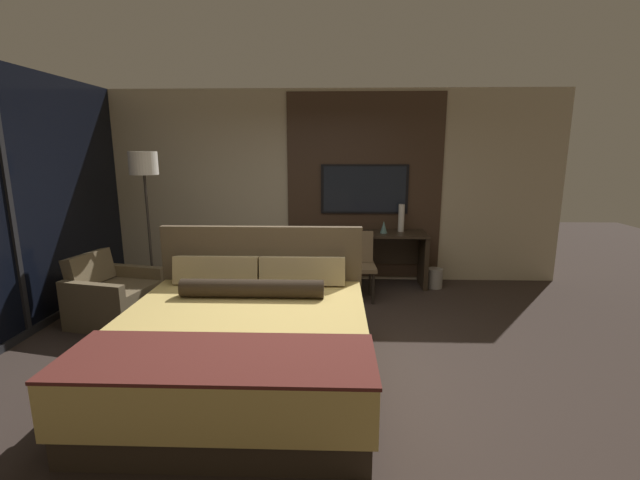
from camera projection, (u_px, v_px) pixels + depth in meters
name	position (u px, v px, depth m)	size (l,w,h in m)	color
ground_plane	(305.00, 358.00, 4.08)	(16.00, 16.00, 0.00)	#332823
wall_back_tv_panel	(322.00, 187.00, 6.33)	(7.20, 0.09, 2.80)	#BCAD8E
wall_left_window	(9.00, 213.00, 4.30)	(0.06, 6.00, 2.80)	black
bed	(244.00, 343.00, 3.61)	(2.09, 2.15, 1.17)	#33281E
desk	(364.00, 249.00, 6.20)	(1.75, 0.55, 0.79)	#2D2319
tv	(364.00, 189.00, 6.24)	(1.27, 0.04, 0.71)	black
desk_chair	(358.00, 259.00, 5.65)	(0.47, 0.47, 0.89)	brown
armchair_by_window	(114.00, 298.00, 4.92)	(0.94, 0.96, 0.79)	brown
floor_lamp	(144.00, 176.00, 5.25)	(0.34, 0.34, 1.93)	#282623
vase_tall	(401.00, 218.00, 6.15)	(0.09, 0.09, 0.40)	silver
vase_short	(384.00, 227.00, 6.05)	(0.10, 0.10, 0.17)	#4C706B
book	(355.00, 232.00, 6.10)	(0.23, 0.16, 0.03)	maroon
waste_bin	(435.00, 278.00, 6.14)	(0.22, 0.22, 0.28)	gray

